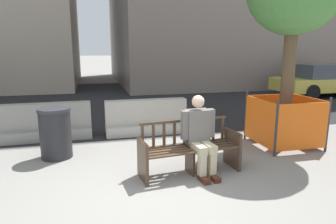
{
  "coord_description": "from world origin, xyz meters",
  "views": [
    {
      "loc": [
        -0.76,
        -4.01,
        2.05
      ],
      "look_at": [
        0.77,
        2.0,
        0.75
      ],
      "focal_mm": 32.0,
      "sensor_mm": 36.0,
      "label": 1
    }
  ],
  "objects": [
    {
      "name": "ground_plane",
      "position": [
        0.0,
        0.0,
        0.0
      ],
      "size": [
        200.0,
        200.0,
        0.0
      ],
      "primitive_type": "plane",
      "color": "gray"
    },
    {
      "name": "jersey_barrier_centre",
      "position": [
        0.5,
        3.15,
        0.34
      ],
      "size": [
        2.0,
        0.69,
        0.84
      ],
      "color": "#ADA89E",
      "rests_on": "ground"
    },
    {
      "name": "car_taxi_near",
      "position": [
        9.35,
        7.24,
        0.71
      ],
      "size": [
        4.59,
        2.01,
        1.41
      ],
      "color": "#DBC64C",
      "rests_on": "ground"
    },
    {
      "name": "construction_fence",
      "position": [
        3.21,
        1.45,
        0.56
      ],
      "size": [
        1.23,
        1.23,
        1.12
      ],
      "color": "#2D2D33",
      "rests_on": "ground"
    },
    {
      "name": "jersey_barrier_left",
      "position": [
        -1.83,
        3.22,
        0.34
      ],
      "size": [
        2.02,
        0.74,
        0.84
      ],
      "color": "gray",
      "rests_on": "ground"
    },
    {
      "name": "seated_person",
      "position": [
        0.92,
        0.48,
        0.69
      ],
      "size": [
        0.59,
        0.75,
        1.31
      ],
      "color": "#66605B",
      "rests_on": "ground"
    },
    {
      "name": "trash_bin",
      "position": [
        -1.49,
        1.85,
        0.49
      ],
      "size": [
        0.61,
        0.61,
        0.97
      ],
      "color": "#232326",
      "rests_on": "ground"
    },
    {
      "name": "street_bench",
      "position": [
        0.76,
        0.52,
        0.4
      ],
      "size": [
        1.74,
        0.7,
        0.88
      ],
      "color": "#473323",
      "rests_on": "ground"
    },
    {
      "name": "street_asphalt",
      "position": [
        0.0,
        8.7,
        0.0
      ],
      "size": [
        120.0,
        12.0,
        0.01
      ],
      "primitive_type": "cube",
      "color": "black",
      "rests_on": "ground"
    }
  ]
}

